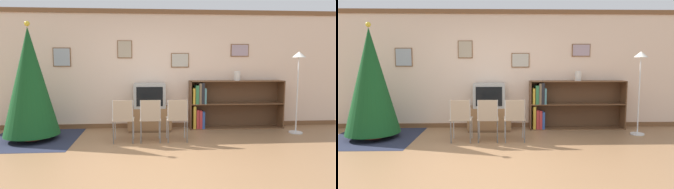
{
  "view_description": "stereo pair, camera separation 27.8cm",
  "coord_description": "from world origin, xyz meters",
  "views": [
    {
      "loc": [
        -0.18,
        -4.39,
        1.53
      ],
      "look_at": [
        0.26,
        1.37,
        0.89
      ],
      "focal_mm": 32.0,
      "sensor_mm": 36.0,
      "label": 1
    },
    {
      "loc": [
        0.1,
        -4.41,
        1.53
      ],
      "look_at": [
        0.26,
        1.37,
        0.89
      ],
      "focal_mm": 32.0,
      "sensor_mm": 36.0,
      "label": 2
    }
  ],
  "objects": [
    {
      "name": "bookshelf",
      "position": [
        1.56,
        2.31,
        0.55
      ],
      "size": [
        2.16,
        0.36,
        1.1
      ],
      "color": "brown",
      "rests_on": "ground_plane"
    },
    {
      "name": "folding_chair_right",
      "position": [
        0.42,
        1.19,
        0.47
      ],
      "size": [
        0.4,
        0.4,
        0.82
      ],
      "color": "tan",
      "rests_on": "ground_plane"
    },
    {
      "name": "vase",
      "position": [
        1.92,
        2.31,
        1.21
      ],
      "size": [
        0.15,
        0.15,
        0.21
      ],
      "color": "silver",
      "rests_on": "bookshelf"
    },
    {
      "name": "television",
      "position": [
        -0.09,
        2.19,
        0.79
      ],
      "size": [
        0.69,
        0.51,
        0.53
      ],
      "color": "#9E9E99",
      "rests_on": "tv_console"
    },
    {
      "name": "folding_chair_left",
      "position": [
        -0.6,
        1.19,
        0.47
      ],
      "size": [
        0.4,
        0.4,
        0.82
      ],
      "color": "tan",
      "rests_on": "ground_plane"
    },
    {
      "name": "tv_console",
      "position": [
        -0.09,
        2.2,
        0.26
      ],
      "size": [
        0.95,
        0.54,
        0.52
      ],
      "color": "brown",
      "rests_on": "ground_plane"
    },
    {
      "name": "folding_chair_center",
      "position": [
        -0.09,
        1.19,
        0.47
      ],
      "size": [
        0.4,
        0.4,
        0.82
      ],
      "color": "tan",
      "rests_on": "ground_plane"
    },
    {
      "name": "ground_plane",
      "position": [
        0.0,
        0.0,
        0.0
      ],
      "size": [
        24.0,
        24.0,
        0.0
      ],
      "primitive_type": "plane",
      "color": "#936B47"
    },
    {
      "name": "area_rug",
      "position": [
        -2.4,
        1.54,
        0.0
      ],
      "size": [
        1.72,
        1.79,
        0.01
      ],
      "color": "#23283D",
      "rests_on": "ground_plane"
    },
    {
      "name": "christmas_tree",
      "position": [
        -2.4,
        1.54,
        1.14
      ],
      "size": [
        1.05,
        1.05,
        2.28
      ],
      "color": "maroon",
      "rests_on": "area_rug"
    },
    {
      "name": "wall_back",
      "position": [
        -0.0,
        2.54,
        1.35
      ],
      "size": [
        8.94,
        0.11,
        2.7
      ],
      "color": "beige",
      "rests_on": "ground_plane"
    },
    {
      "name": "standing_lamp",
      "position": [
        3.04,
        1.69,
        1.33
      ],
      "size": [
        0.28,
        0.28,
        1.74
      ],
      "color": "silver",
      "rests_on": "ground_plane"
    }
  ]
}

